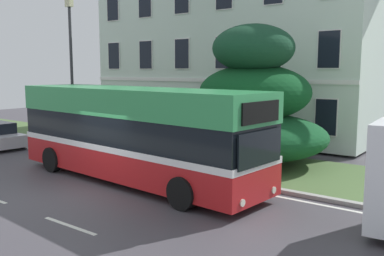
{
  "coord_description": "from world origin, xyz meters",
  "views": [
    {
      "loc": [
        10.59,
        -8.08,
        3.88
      ],
      "look_at": [
        0.79,
        4.95,
        1.66
      ],
      "focal_mm": 39.41,
      "sensor_mm": 36.0,
      "label": 1
    }
  ],
  "objects_px": {
    "evergreen_tree": "(256,106)",
    "single_decker_bus": "(133,133)",
    "georgian_townhouse": "(243,35)",
    "street_lamp_post": "(71,64)"
  },
  "relations": [
    {
      "from": "georgian_townhouse",
      "to": "single_decker_bus",
      "type": "xyz_separation_m",
      "value": [
        3.09,
        -12.75,
        -4.32
      ]
    },
    {
      "from": "evergreen_tree",
      "to": "street_lamp_post",
      "type": "xyz_separation_m",
      "value": [
        -8.93,
        -2.27,
        1.75
      ]
    },
    {
      "from": "georgian_townhouse",
      "to": "evergreen_tree",
      "type": "bearing_deg",
      "value": -56.26
    },
    {
      "from": "evergreen_tree",
      "to": "single_decker_bus",
      "type": "xyz_separation_m",
      "value": [
        -2.14,
        -4.92,
        -0.71
      ]
    },
    {
      "from": "evergreen_tree",
      "to": "single_decker_bus",
      "type": "distance_m",
      "value": 5.41
    },
    {
      "from": "evergreen_tree",
      "to": "street_lamp_post",
      "type": "height_order",
      "value": "street_lamp_post"
    },
    {
      "from": "single_decker_bus",
      "to": "street_lamp_post",
      "type": "relative_size",
      "value": 1.47
    },
    {
      "from": "evergreen_tree",
      "to": "street_lamp_post",
      "type": "bearing_deg",
      "value": -165.73
    },
    {
      "from": "single_decker_bus",
      "to": "street_lamp_post",
      "type": "distance_m",
      "value": 7.69
    },
    {
      "from": "georgian_townhouse",
      "to": "street_lamp_post",
      "type": "height_order",
      "value": "georgian_townhouse"
    }
  ]
}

